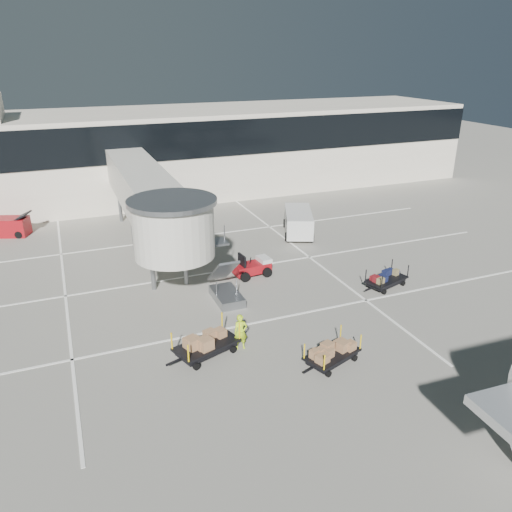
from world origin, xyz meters
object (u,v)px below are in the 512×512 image
Objects in this scene: box_cart_near at (334,353)px; belt_loader at (4,227)px; ground_worker at (241,332)px; minivan at (298,220)px; baggage_tug at (253,267)px; suitcase_cart at (387,280)px; box_cart_far at (207,345)px.

belt_loader is at bearing 101.95° from box_cart_near.
ground_worker is 16.85m from minivan.
ground_worker is (-3.54, 2.70, 0.39)m from box_cart_near.
belt_loader is (-15.07, 14.07, 0.15)m from baggage_tug.
minivan is (9.82, 13.69, 0.21)m from ground_worker.
suitcase_cart is 1.01× the size of box_cart_near.
ground_worker reaches higher than baggage_tug.
baggage_tug is 0.47× the size of minivan.
minivan is at bearing 38.88° from baggage_tug.
box_cart_far is at bearing -172.18° from ground_worker.
box_cart_far is 2.10× the size of ground_worker.
minivan is at bearing 49.43° from box_cart_near.
box_cart_far is (-5.23, 2.71, 0.06)m from box_cart_near.
box_cart_near is 4.47m from ground_worker.
suitcase_cart is 12.63m from box_cart_far.
baggage_tug is 0.66× the size of box_cart_far.
belt_loader is (-22.01, 18.61, 0.25)m from suitcase_cart.
baggage_tug is 1.38× the size of ground_worker.
box_cart_near is 17.56m from minivan.
baggage_tug is at bearing 73.00° from ground_worker.
baggage_tug is 20.62m from belt_loader.
baggage_tug is 8.29m from suitcase_cart.
minivan is (6.28, 16.39, 0.59)m from box_cart_near.
minivan is (6.20, 6.05, 0.54)m from baggage_tug.
baggage_tug is 0.76× the size of box_cart_near.
ground_worker is 0.43× the size of belt_loader.
minivan is 22.74m from belt_loader.
box_cart_near is at bearing -46.56° from box_cart_far.
ground_worker reaches higher than box_cart_near.
suitcase_cart is at bearing -20.13° from belt_loader.
minivan reaches higher than box_cart_far.
box_cart_far reaches higher than suitcase_cart.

